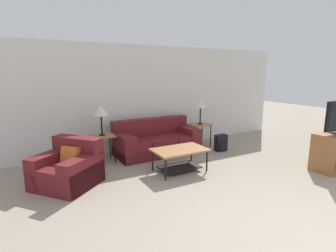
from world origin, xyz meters
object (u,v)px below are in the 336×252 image
(coffee_table, at_px, (180,155))
(tv_console, at_px, (336,151))
(side_table_right, at_px, (200,127))
(couch, at_px, (156,141))
(armchair, at_px, (68,169))
(side_table_left, at_px, (102,138))
(table_lamp_left, at_px, (101,111))
(backpack, at_px, (221,143))
(table_lamp_right, at_px, (201,104))

(coffee_table, xyz_separation_m, tv_console, (2.82, -1.45, 0.04))
(tv_console, bearing_deg, side_table_right, 116.55)
(tv_console, bearing_deg, couch, 134.39)
(armchair, distance_m, side_table_left, 1.29)
(table_lamp_left, bearing_deg, side_table_left, 180.00)
(armchair, height_order, coffee_table, armchair)
(tv_console, height_order, backpack, tv_console)
(side_table_right, bearing_deg, armchair, -164.95)
(table_lamp_left, bearing_deg, couch, -0.70)
(couch, xyz_separation_m, side_table_left, (-1.31, 0.02, 0.23))
(couch, bearing_deg, coffee_table, -95.72)
(couch, xyz_separation_m, coffee_table, (-0.13, -1.30, 0.04))
(backpack, bearing_deg, table_lamp_left, 167.21)
(armchair, bearing_deg, table_lamp_right, 15.05)
(table_lamp_left, distance_m, table_lamp_right, 2.62)
(couch, distance_m, backpack, 1.63)
(armchair, xyz_separation_m, side_table_right, (3.48, 0.94, 0.24))
(side_table_right, xyz_separation_m, table_lamp_left, (-2.62, 0.00, 0.60))
(side_table_left, xyz_separation_m, tv_console, (4.00, -2.77, -0.15))
(coffee_table, bearing_deg, couch, 84.28)
(coffee_table, relative_size, tv_console, 1.02)
(side_table_left, bearing_deg, table_lamp_right, 0.00)
(armchair, height_order, backpack, armchair)
(coffee_table, height_order, table_lamp_left, table_lamp_left)
(side_table_right, height_order, table_lamp_left, table_lamp_left)
(tv_console, relative_size, backpack, 2.50)
(couch, distance_m, side_table_left, 1.33)
(side_table_left, relative_size, side_table_right, 1.00)
(table_lamp_right, height_order, backpack, table_lamp_right)
(side_table_right, xyz_separation_m, tv_console, (1.38, -2.77, -0.15))
(side_table_left, height_order, side_table_right, same)
(table_lamp_left, xyz_separation_m, tv_console, (4.00, -2.77, -0.75))
(couch, bearing_deg, table_lamp_left, 179.30)
(coffee_table, xyz_separation_m, side_table_left, (-1.18, 1.32, 0.19))
(backpack, bearing_deg, side_table_right, 107.05)
(side_table_left, bearing_deg, tv_console, -34.67)
(side_table_left, bearing_deg, side_table_right, 0.00)
(table_lamp_left, distance_m, backpack, 3.03)
(side_table_right, height_order, table_lamp_right, table_lamp_right)
(side_table_right, distance_m, backpack, 0.74)
(coffee_table, bearing_deg, armchair, 169.34)
(couch, distance_m, coffee_table, 1.31)
(coffee_table, xyz_separation_m, side_table_right, (1.44, 1.32, 0.19))
(coffee_table, distance_m, table_lamp_right, 2.11)
(armchair, bearing_deg, side_table_left, 47.37)
(side_table_right, distance_m, table_lamp_left, 2.69)
(side_table_left, bearing_deg, armchair, -132.63)
(side_table_left, height_order, backpack, side_table_left)
(couch, relative_size, armchair, 1.54)
(backpack, bearing_deg, tv_console, -60.85)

